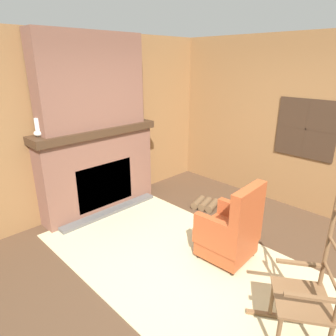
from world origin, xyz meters
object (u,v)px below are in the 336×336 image
decorative_plate_on_mantel (84,120)px  rocking_chair (307,300)px  storage_case (135,116)px  armchair (231,232)px  oil_lamp_vase (38,130)px  firewood_stack (205,204)px

decorative_plate_on_mantel → rocking_chair: bearing=-0.0°
rocking_chair → storage_case: size_ratio=5.71×
rocking_chair → decorative_plate_on_mantel: (-3.37, 0.00, 1.04)m
storage_case → decorative_plate_on_mantel: bearing=-91.2°
armchair → decorative_plate_on_mantel: (-2.28, -0.51, 1.10)m
oil_lamp_vase → storage_case: size_ratio=1.07×
armchair → firewood_stack: (-1.05, 0.86, -0.31)m
armchair → oil_lamp_vase: (-2.26, -1.19, 1.06)m
firewood_stack → oil_lamp_vase: oil_lamp_vase is taller
oil_lamp_vase → storage_case: 1.62m
rocking_chair → storage_case: bearing=-49.4°
armchair → firewood_stack: armchair is taller
armchair → storage_case: storage_case is taller
armchair → oil_lamp_vase: bearing=24.5°
decorative_plate_on_mantel → firewood_stack: bearing=48.0°
oil_lamp_vase → storage_case: (0.00, 1.62, -0.01)m
firewood_stack → decorative_plate_on_mantel: bearing=-132.0°
storage_case → armchair: bearing=-10.7°
oil_lamp_vase → decorative_plate_on_mantel: decorative_plate_on_mantel is taller
rocking_chair → storage_case: 3.62m
firewood_stack → armchair: bearing=-39.1°
armchair → firewood_stack: size_ratio=2.20×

